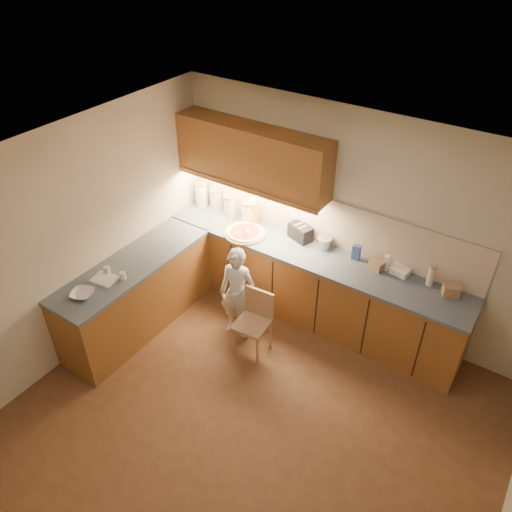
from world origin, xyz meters
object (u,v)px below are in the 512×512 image
Objects in this scene: pizza_on_board at (245,233)px; toaster at (300,232)px; child at (238,294)px; wooden_chair at (255,318)px; oil_jug at (253,212)px.

toaster is at bearing 25.51° from pizza_on_board.
child is 0.36m from wooden_chair.
toaster is (0.67, 0.03, -0.07)m from oil_jug.
wooden_chair is 1.39m from oil_jug.
toaster is at bearing 2.21° from oil_jug.
pizza_on_board is 0.30m from oil_jug.
pizza_on_board reaches higher than toaster.
wooden_chair is 2.41× the size of toaster.
child is 1.11m from oil_jug.
pizza_on_board is at bearing 126.45° from wooden_chair.
pizza_on_board is 0.44× the size of child.
oil_jug reaches higher than pizza_on_board.
wooden_chair is at bearing -67.85° from toaster.
pizza_on_board is at bearing 106.67° from child.
pizza_on_board is at bearing -135.07° from toaster.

